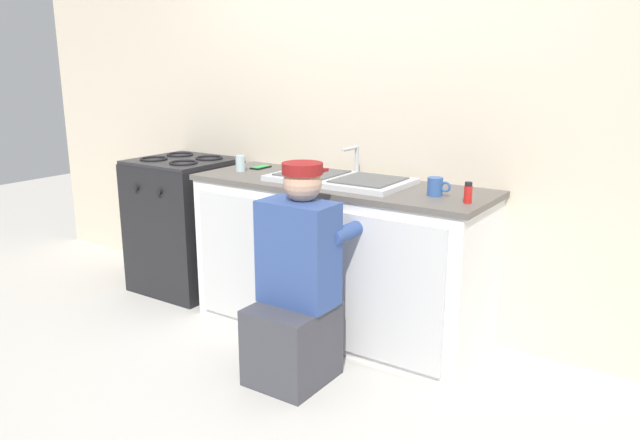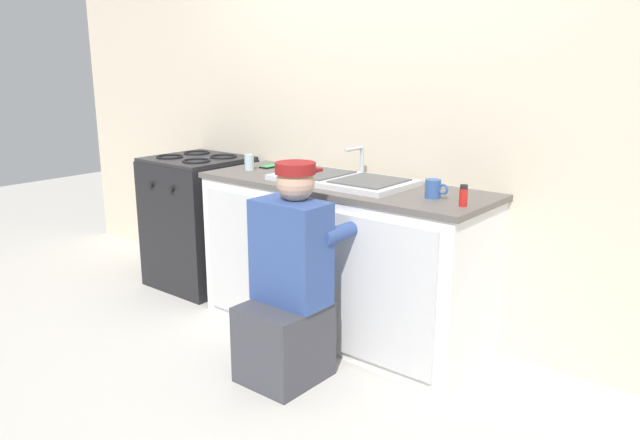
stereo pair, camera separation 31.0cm
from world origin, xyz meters
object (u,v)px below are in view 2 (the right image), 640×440
at_px(sink_double_basin, 342,179).
at_px(water_glass, 249,162).
at_px(spice_bottle_red, 463,196).
at_px(plumber_person, 289,291).
at_px(coffee_mug, 433,189).
at_px(stove_range, 200,221).
at_px(cell_phone, 270,166).

distance_m(sink_double_basin, water_glass, 0.71).
distance_m(sink_double_basin, spice_bottle_red, 0.81).
bearing_deg(plumber_person, coffee_mug, 51.47).
relative_size(stove_range, plumber_person, 0.85).
height_order(sink_double_basin, plumber_person, plumber_person).
distance_m(coffee_mug, water_glass, 1.31).
height_order(sink_double_basin, water_glass, sink_double_basin).
bearing_deg(coffee_mug, cell_phone, 173.74).
distance_m(stove_range, water_glass, 0.75).
relative_size(stove_range, water_glass, 9.38).
bearing_deg(coffee_mug, sink_double_basin, 176.99).
bearing_deg(stove_range, spice_bottle_red, -2.79).
bearing_deg(sink_double_basin, spice_bottle_red, -7.33).
relative_size(stove_range, coffee_mug, 7.44).
xyz_separation_m(plumber_person, spice_bottle_red, (0.67, 0.51, 0.49)).
height_order(stove_range, coffee_mug, coffee_mug).
distance_m(sink_double_basin, stove_range, 1.35).
bearing_deg(stove_range, plumber_person, -23.54).
relative_size(water_glass, spice_bottle_red, 0.95).
height_order(sink_double_basin, spice_bottle_red, sink_double_basin).
relative_size(plumber_person, spice_bottle_red, 10.52).
distance_m(plumber_person, water_glass, 1.13).
bearing_deg(water_glass, spice_bottle_red, -2.05).
bearing_deg(coffee_mug, stove_range, 179.10).
distance_m(cell_phone, spice_bottle_red, 1.49).
bearing_deg(cell_phone, plumber_person, -41.92).
height_order(stove_range, plumber_person, plumber_person).
bearing_deg(sink_double_basin, coffee_mug, -3.01).
height_order(cell_phone, spice_bottle_red, spice_bottle_red).
bearing_deg(cell_phone, spice_bottle_red, -8.16).
bearing_deg(stove_range, cell_phone, 10.35).
bearing_deg(coffee_mug, water_glass, -179.22).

